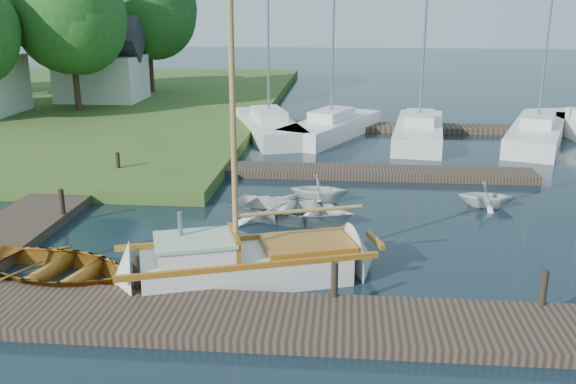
# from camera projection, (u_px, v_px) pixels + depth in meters

# --- Properties ---
(ground) EXTENTS (160.00, 160.00, 0.00)m
(ground) POSITION_uv_depth(u_px,v_px,m) (288.00, 230.00, 19.31)
(ground) COLOR black
(ground) RESTS_ON ground
(near_dock) EXTENTS (18.00, 2.20, 0.30)m
(near_dock) POSITION_uv_depth(u_px,v_px,m) (262.00, 320.00, 13.54)
(near_dock) COLOR #2E1F19
(near_dock) RESTS_ON ground
(left_dock) EXTENTS (2.20, 18.00, 0.30)m
(left_dock) POSITION_uv_depth(u_px,v_px,m) (60.00, 199.00, 21.88)
(left_dock) COLOR #2E1F19
(left_dock) RESTS_ON ground
(far_dock) EXTENTS (14.00, 1.60, 0.30)m
(far_dock) POSITION_uv_depth(u_px,v_px,m) (354.00, 172.00, 25.29)
(far_dock) COLOR #2E1F19
(far_dock) RESTS_ON ground
(pontoon) EXTENTS (30.00, 1.60, 0.30)m
(pontoon) POSITION_uv_depth(u_px,v_px,m) (505.00, 130.00, 33.65)
(pontoon) COLOR #2E1F19
(pontoon) RESTS_ON ground
(mooring_post_1) EXTENTS (0.16, 0.16, 0.80)m
(mooring_post_1) POSITION_uv_depth(u_px,v_px,m) (137.00, 272.00, 14.60)
(mooring_post_1) COLOR black
(mooring_post_1) RESTS_ON near_dock
(mooring_post_2) EXTENTS (0.16, 0.16, 0.80)m
(mooring_post_2) POSITION_uv_depth(u_px,v_px,m) (334.00, 279.00, 14.21)
(mooring_post_2) COLOR black
(mooring_post_2) RESTS_ON near_dock
(mooring_post_3) EXTENTS (0.16, 0.16, 0.80)m
(mooring_post_3) POSITION_uv_depth(u_px,v_px,m) (544.00, 287.00, 13.81)
(mooring_post_3) COLOR black
(mooring_post_3) RESTS_ON near_dock
(mooring_post_4) EXTENTS (0.16, 0.16, 0.80)m
(mooring_post_4) POSITION_uv_depth(u_px,v_px,m) (62.00, 202.00, 19.73)
(mooring_post_4) COLOR black
(mooring_post_4) RESTS_ON left_dock
(mooring_post_5) EXTENTS (0.16, 0.16, 0.80)m
(mooring_post_5) POSITION_uv_depth(u_px,v_px,m) (118.00, 163.00, 24.50)
(mooring_post_5) COLOR black
(mooring_post_5) RESTS_ON left_dock
(sailboat) EXTENTS (7.40, 4.16, 9.83)m
(sailboat) POSITION_uv_depth(u_px,v_px,m) (251.00, 266.00, 15.83)
(sailboat) COLOR silver
(sailboat) RESTS_ON ground
(dinghy) EXTENTS (4.93, 4.04, 0.89)m
(dinghy) POSITION_uv_depth(u_px,v_px,m) (56.00, 265.00, 15.64)
(dinghy) COLOR brown
(dinghy) RESTS_ON ground
(tender_b) EXTENTS (2.14, 1.89, 1.06)m
(tender_b) POSITION_uv_depth(u_px,v_px,m) (320.00, 187.00, 21.94)
(tender_b) COLOR silver
(tender_b) RESTS_ON ground
(tender_c) EXTENTS (4.68, 3.90, 0.83)m
(tender_c) POSITION_uv_depth(u_px,v_px,m) (292.00, 207.00, 20.16)
(tender_c) COLOR silver
(tender_c) RESTS_ON ground
(tender_d) EXTENTS (1.98, 1.76, 0.96)m
(tender_d) POSITION_uv_depth(u_px,v_px,m) (487.00, 193.00, 21.40)
(tender_d) COLOR silver
(tender_d) RESTS_ON ground
(marina_boat_0) EXTENTS (4.65, 8.25, 11.88)m
(marina_boat_0) POSITION_uv_depth(u_px,v_px,m) (269.00, 125.00, 32.59)
(marina_boat_0) COLOR silver
(marina_boat_0) RESTS_ON ground
(marina_boat_1) EXTENTS (5.17, 7.81, 10.18)m
(marina_boat_1) POSITION_uv_depth(u_px,v_px,m) (331.00, 126.00, 32.42)
(marina_boat_1) COLOR silver
(marina_boat_1) RESTS_ON ground
(marina_boat_2) EXTENTS (3.21, 8.20, 11.39)m
(marina_boat_2) POSITION_uv_depth(u_px,v_px,m) (419.00, 130.00, 31.47)
(marina_boat_2) COLOR silver
(marina_boat_2) RESTS_ON ground
(marina_boat_4) EXTENTS (5.11, 9.14, 11.36)m
(marina_boat_4) POSITION_uv_depth(u_px,v_px,m) (537.00, 131.00, 31.11)
(marina_boat_4) COLOR silver
(marina_boat_4) RESTS_ON ground
(house_c) EXTENTS (5.25, 4.00, 5.28)m
(house_c) POSITION_uv_depth(u_px,v_px,m) (101.00, 67.00, 40.81)
(house_c) COLOR beige
(house_c) RESTS_ON shore
(tree_3) EXTENTS (6.41, 6.38, 8.74)m
(tree_3) POSITION_uv_depth(u_px,v_px,m) (71.00, 16.00, 36.11)
(tree_3) COLOR #332114
(tree_3) RESTS_ON shore
(tree_7) EXTENTS (6.83, 6.83, 9.38)m
(tree_7) POSITION_uv_depth(u_px,v_px,m) (147.00, 8.00, 43.46)
(tree_7) COLOR #332114
(tree_7) RESTS_ON shore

